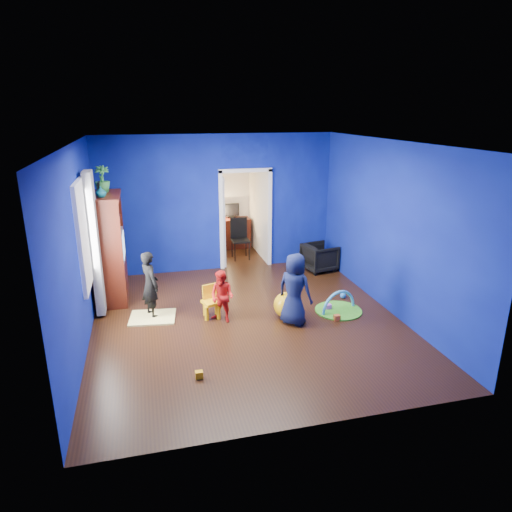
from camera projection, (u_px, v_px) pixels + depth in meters
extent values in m
cube|color=black|center=(247.00, 321.00, 7.61)|extent=(5.00, 5.50, 0.01)
cube|color=white|center=(246.00, 143.00, 6.72)|extent=(5.00, 5.50, 0.01)
cube|color=navy|center=(218.00, 204.00, 9.70)|extent=(5.00, 0.02, 2.90)
cube|color=navy|center=(308.00, 308.00, 4.63)|extent=(5.00, 0.02, 2.90)
cube|color=navy|center=(79.00, 249.00, 6.59)|extent=(0.02, 5.50, 2.90)
cube|color=navy|center=(390.00, 228.00, 7.74)|extent=(0.02, 5.50, 2.90)
imported|color=black|center=(320.00, 257.00, 9.93)|extent=(0.77, 0.76, 0.59)
imported|color=black|center=(150.00, 284.00, 7.63)|extent=(0.43, 0.50, 1.15)
imported|color=#0E1433|center=(295.00, 289.00, 7.36)|extent=(0.68, 0.69, 1.20)
imported|color=red|center=(222.00, 297.00, 7.48)|extent=(0.54, 0.53, 0.88)
imported|color=#0C5464|center=(101.00, 192.00, 7.62)|extent=(0.23, 0.23, 0.18)
imported|color=#2E7F37|center=(102.00, 179.00, 8.06)|extent=(0.31, 0.31, 0.47)
cube|color=#370F09|center=(108.00, 248.00, 8.23)|extent=(0.58, 1.14, 1.96)
cube|color=silver|center=(110.00, 246.00, 8.23)|extent=(0.46, 0.70, 0.54)
cube|color=#F2E07A|center=(153.00, 317.00, 7.71)|extent=(0.82, 0.69, 0.03)
sphere|color=yellow|center=(286.00, 305.00, 7.70)|extent=(0.44, 0.44, 0.44)
cube|color=yellow|center=(212.00, 303.00, 7.69)|extent=(0.35, 0.35, 0.50)
cylinder|color=#489B23|center=(338.00, 310.00, 7.99)|extent=(0.82, 0.82, 0.02)
torus|color=#3F8CD8|center=(338.00, 310.00, 7.98)|extent=(0.72, 0.27, 0.74)
cube|color=white|center=(82.00, 236.00, 6.88)|extent=(0.03, 0.95, 1.55)
cube|color=slate|center=(95.00, 244.00, 7.51)|extent=(0.14, 0.42, 2.40)
cube|color=white|center=(245.00, 221.00, 9.97)|extent=(1.16, 0.10, 2.10)
cube|color=#3D140A|center=(232.00, 233.00, 11.57)|extent=(0.88, 0.44, 0.75)
cube|color=black|center=(231.00, 210.00, 11.50)|extent=(0.40, 0.05, 0.32)
sphere|color=#FFD88C|center=(221.00, 212.00, 11.39)|extent=(0.14, 0.14, 0.14)
cube|color=black|center=(240.00, 240.00, 10.65)|extent=(0.40, 0.40, 0.92)
cube|color=white|center=(231.00, 167.00, 11.16)|extent=(0.88, 0.24, 0.04)
cube|color=#D15622|center=(337.00, 318.00, 7.62)|extent=(0.10, 0.08, 0.10)
sphere|color=blue|center=(343.00, 295.00, 8.52)|extent=(0.11, 0.11, 0.11)
cube|color=orange|center=(199.00, 375.00, 5.98)|extent=(0.10, 0.08, 0.10)
sphere|color=#36BF5B|center=(288.00, 295.00, 8.52)|extent=(0.11, 0.11, 0.11)
cube|color=#D851D3|center=(328.00, 307.00, 8.03)|extent=(0.10, 0.08, 0.10)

